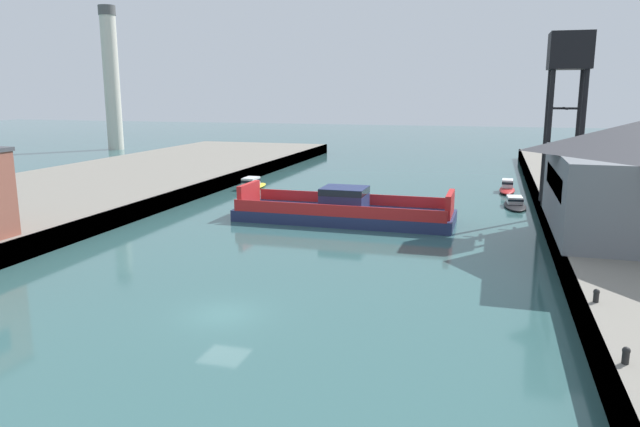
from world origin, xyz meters
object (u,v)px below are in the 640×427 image
Objects in this scene: smokestack_distant_a at (111,74)px; moored_boat_mid_left at (515,203)px; crane_tower at (569,67)px; moored_boat_near_left at (507,187)px; moored_boat_near_right at (252,184)px; chain_ferry at (344,211)px.

moored_boat_mid_left is at bearing -29.04° from smokestack_distant_a.
smokestack_distant_a reaches higher than crane_tower.
moored_boat_near_right is at bearing -168.34° from moored_boat_near_left.
crane_tower is at bearing 14.63° from chain_ferry.
moored_boat_near_left is at bearing 55.11° from chain_ferry.
smokestack_distant_a is (-66.40, 58.29, 15.17)m from chain_ferry.
moored_boat_near_left is 22.62m from crane_tower.
moored_boat_near_right is 0.24× the size of smokestack_distant_a.
chain_ferry is at bearing -44.06° from moored_boat_near_right.
moored_boat_near_right is (-31.97, -6.60, 0.00)m from moored_boat_near_left.
moored_boat_mid_left is at bearing -86.40° from moored_boat_near_left.
moored_boat_near_right is at bearing 135.94° from chain_ferry.
moored_boat_mid_left is (0.63, -10.02, -0.17)m from moored_boat_near_left.
moored_boat_near_left is 0.93× the size of moored_boat_mid_left.
moored_boat_near_right is 40.29m from crane_tower.
chain_ferry is at bearing -124.89° from moored_boat_near_left.
chain_ferry is at bearing -142.69° from moored_boat_mid_left.
chain_ferry is 20.45m from moored_boat_mid_left.
moored_boat_near_right is at bearing 174.01° from moored_boat_mid_left.
moored_boat_near_left is at bearing 103.91° from crane_tower.
moored_boat_near_left is 0.87× the size of moored_boat_near_right.
chain_ferry is at bearing -165.37° from crane_tower.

